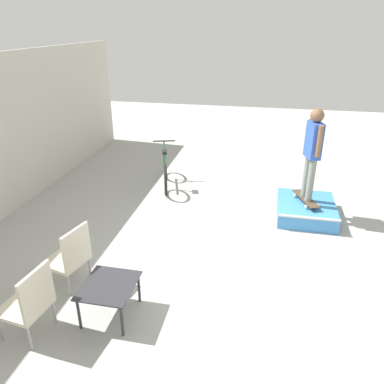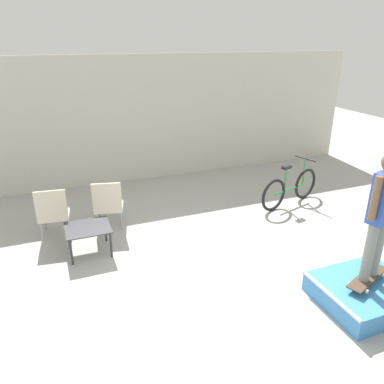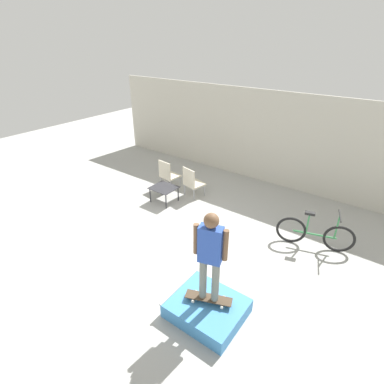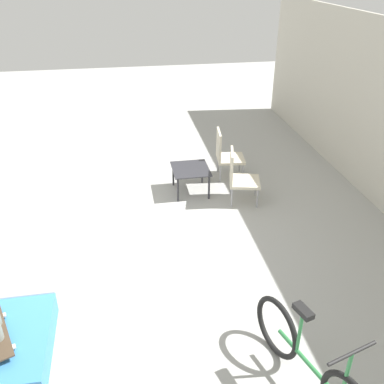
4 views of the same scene
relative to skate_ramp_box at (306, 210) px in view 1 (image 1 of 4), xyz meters
The scene contains 8 objects.
ground_plane 2.11m from the skate_ramp_box, 148.68° to the left, with size 24.00×24.00×0.00m, color #A8A8A3.
skate_ramp_box is the anchor object (origin of this frame).
skateboard_on_ramp 0.23m from the skate_ramp_box, 73.52° to the left, with size 0.84×0.49×0.07m.
person_skater 1.26m from the skate_ramp_box, 73.52° to the left, with size 0.55×0.30×1.73m.
coffee_table 4.26m from the skate_ramp_box, 141.40° to the left, with size 0.72×0.66×0.48m.
patio_chair_left 5.15m from the skate_ramp_box, 138.17° to the left, with size 0.58×0.58×0.95m.
patio_chair_right 4.48m from the skate_ramp_box, 129.84° to the left, with size 0.63×0.63×0.95m.
bicycle 3.25m from the skate_ramp_box, 73.37° to the left, with size 1.69×0.65×0.96m.
Camera 1 is at (-5.03, -0.24, 3.49)m, focal length 35.00 mm.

